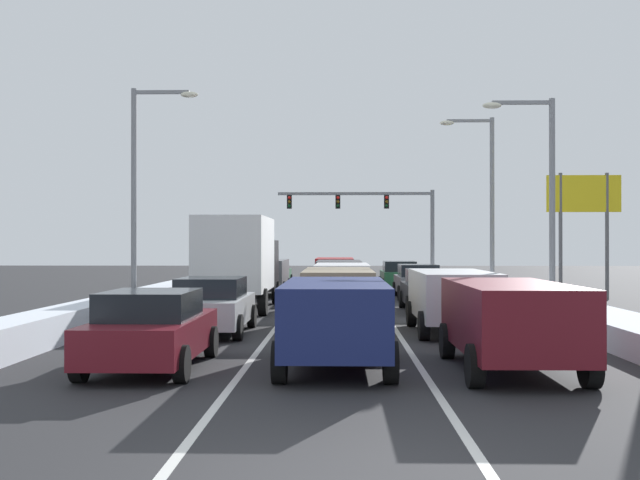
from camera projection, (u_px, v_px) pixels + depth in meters
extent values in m
plane|color=#28282B|center=(336.00, 315.00, 26.56)|extent=(122.10, 122.10, 0.00)
cube|color=silver|center=(379.00, 304.00, 31.22)|extent=(0.14, 51.66, 0.01)
cube|color=silver|center=(294.00, 304.00, 31.30)|extent=(0.14, 51.66, 0.01)
cube|color=silver|center=(512.00, 297.00, 31.08)|extent=(1.86, 51.66, 0.62)
cube|color=silver|center=(162.00, 295.00, 31.44)|extent=(1.20, 51.66, 0.75)
cube|color=maroon|center=(510.00, 316.00, 14.72)|extent=(1.95, 4.90, 1.25)
cube|color=black|center=(543.00, 313.00, 12.32)|extent=(1.56, 0.06, 0.55)
cube|color=red|center=(494.00, 336.00, 12.34)|extent=(0.20, 0.08, 0.28)
cube|color=red|center=(593.00, 337.00, 12.31)|extent=(0.20, 0.08, 0.28)
cylinder|color=black|center=(447.00, 341.00, 16.44)|extent=(0.25, 0.74, 0.74)
cylinder|color=black|center=(538.00, 341.00, 16.40)|extent=(0.25, 0.74, 0.74)
cylinder|color=black|center=(475.00, 366.00, 13.05)|extent=(0.25, 0.74, 0.74)
cylinder|color=black|center=(590.00, 366.00, 13.00)|extent=(0.25, 0.74, 0.74)
cube|color=#B7BABF|center=(452.00, 294.00, 21.16)|extent=(1.95, 4.90, 1.25)
cube|color=black|center=(467.00, 289.00, 18.75)|extent=(1.56, 0.06, 0.55)
cube|color=red|center=(434.00, 305.00, 18.78)|extent=(0.20, 0.08, 0.28)
cube|color=red|center=(500.00, 305.00, 18.74)|extent=(0.20, 0.08, 0.28)
cylinder|color=black|center=(411.00, 314.00, 22.88)|extent=(0.25, 0.74, 0.74)
cylinder|color=black|center=(477.00, 314.00, 22.83)|extent=(0.25, 0.74, 0.74)
cylinder|color=black|center=(424.00, 326.00, 19.48)|extent=(0.25, 0.74, 0.74)
cylinder|color=black|center=(501.00, 326.00, 19.43)|extent=(0.25, 0.74, 0.74)
cube|color=black|center=(430.00, 294.00, 27.94)|extent=(1.82, 4.50, 0.70)
cube|color=black|center=(431.00, 277.00, 27.80)|extent=(1.64, 2.20, 0.55)
cube|color=red|center=(417.00, 294.00, 25.76)|extent=(0.24, 0.08, 0.14)
cube|color=red|center=(459.00, 294.00, 25.73)|extent=(0.24, 0.08, 0.14)
cylinder|color=black|center=(402.00, 299.00, 29.52)|extent=(0.22, 0.66, 0.66)
cylinder|color=black|center=(449.00, 299.00, 29.47)|extent=(0.22, 0.66, 0.66)
cylinder|color=black|center=(409.00, 306.00, 26.42)|extent=(0.22, 0.66, 0.66)
cylinder|color=black|center=(462.00, 306.00, 26.37)|extent=(0.22, 0.66, 0.66)
cube|color=slate|center=(418.00, 284.00, 34.72)|extent=(1.82, 4.50, 0.70)
cube|color=black|center=(418.00, 271.00, 34.58)|extent=(1.64, 2.20, 0.55)
cube|color=red|center=(406.00, 284.00, 32.54)|extent=(0.24, 0.08, 0.14)
cube|color=red|center=(440.00, 284.00, 32.51)|extent=(0.24, 0.08, 0.14)
cylinder|color=black|center=(395.00, 289.00, 36.29)|extent=(0.22, 0.66, 0.66)
cylinder|color=black|center=(434.00, 289.00, 36.25)|extent=(0.22, 0.66, 0.66)
cylinder|color=black|center=(400.00, 293.00, 33.20)|extent=(0.22, 0.66, 0.66)
cylinder|color=black|center=(442.00, 293.00, 33.15)|extent=(0.22, 0.66, 0.66)
cube|color=#1E5633|center=(399.00, 278.00, 41.30)|extent=(1.82, 4.50, 0.70)
cube|color=black|center=(399.00, 266.00, 41.15)|extent=(1.64, 2.20, 0.55)
cube|color=red|center=(389.00, 277.00, 39.12)|extent=(0.24, 0.08, 0.14)
cube|color=red|center=(416.00, 277.00, 39.08)|extent=(0.24, 0.08, 0.14)
cylinder|color=black|center=(381.00, 282.00, 42.87)|extent=(0.22, 0.66, 0.66)
cylinder|color=black|center=(413.00, 282.00, 42.82)|extent=(0.22, 0.66, 0.66)
cylinder|color=black|center=(384.00, 285.00, 39.77)|extent=(0.22, 0.66, 0.66)
cylinder|color=black|center=(419.00, 285.00, 39.72)|extent=(0.22, 0.66, 0.66)
cube|color=navy|center=(336.00, 314.00, 15.15)|extent=(1.95, 4.90, 1.25)
cube|color=black|center=(335.00, 311.00, 12.74)|extent=(1.56, 0.06, 0.55)
cube|color=red|center=(287.00, 333.00, 12.77)|extent=(0.20, 0.08, 0.28)
cube|color=red|center=(383.00, 334.00, 12.73)|extent=(0.20, 0.08, 0.28)
cylinder|color=black|center=(292.00, 338.00, 16.87)|extent=(0.25, 0.74, 0.74)
cylinder|color=black|center=(380.00, 339.00, 16.82)|extent=(0.25, 0.74, 0.74)
cylinder|color=black|center=(280.00, 362.00, 13.47)|extent=(0.25, 0.74, 0.74)
cylinder|color=black|center=(391.00, 363.00, 13.42)|extent=(0.25, 0.74, 0.74)
cube|color=#937F60|center=(338.00, 291.00, 22.49)|extent=(1.95, 4.90, 1.25)
cube|color=black|center=(338.00, 286.00, 20.08)|extent=(1.56, 0.06, 0.55)
cube|color=red|center=(308.00, 301.00, 20.11)|extent=(0.20, 0.08, 0.28)
cube|color=red|center=(368.00, 301.00, 20.07)|extent=(0.20, 0.08, 0.28)
cylinder|color=black|center=(307.00, 310.00, 24.21)|extent=(0.25, 0.74, 0.74)
cylinder|color=black|center=(369.00, 310.00, 24.16)|extent=(0.25, 0.74, 0.74)
cylinder|color=black|center=(302.00, 321.00, 20.81)|extent=(0.25, 0.74, 0.74)
cylinder|color=black|center=(374.00, 321.00, 20.76)|extent=(0.25, 0.74, 0.74)
cube|color=silver|center=(342.00, 281.00, 28.98)|extent=(1.95, 4.90, 1.25)
cube|color=black|center=(342.00, 276.00, 26.57)|extent=(1.56, 0.06, 0.55)
cube|color=red|center=(319.00, 287.00, 26.60)|extent=(0.20, 0.08, 0.28)
cube|color=red|center=(365.00, 287.00, 26.56)|extent=(0.20, 0.08, 0.28)
cylinder|color=black|center=(318.00, 296.00, 30.70)|extent=(0.25, 0.74, 0.74)
cylinder|color=black|center=(366.00, 296.00, 30.65)|extent=(0.25, 0.74, 0.74)
cylinder|color=black|center=(315.00, 302.00, 27.30)|extent=(0.25, 0.74, 0.74)
cylinder|color=black|center=(370.00, 303.00, 27.25)|extent=(0.25, 0.74, 0.74)
cube|color=#38383D|center=(339.00, 275.00, 34.88)|extent=(1.95, 4.90, 1.25)
cube|color=black|center=(339.00, 270.00, 32.47)|extent=(1.56, 0.06, 0.55)
cube|color=red|center=(320.00, 279.00, 32.50)|extent=(0.20, 0.08, 0.28)
cube|color=red|center=(358.00, 279.00, 32.46)|extent=(0.20, 0.08, 0.28)
cylinder|color=black|center=(319.00, 288.00, 36.60)|extent=(0.25, 0.74, 0.74)
cylinder|color=black|center=(359.00, 288.00, 36.55)|extent=(0.25, 0.74, 0.74)
cylinder|color=black|center=(316.00, 292.00, 33.20)|extent=(0.25, 0.74, 0.74)
cylinder|color=black|center=(361.00, 292.00, 33.15)|extent=(0.25, 0.74, 0.74)
cube|color=maroon|center=(335.00, 270.00, 41.50)|extent=(1.95, 4.90, 1.25)
cube|color=black|center=(334.00, 266.00, 39.10)|extent=(1.56, 0.06, 0.55)
cube|color=red|center=(319.00, 273.00, 39.12)|extent=(0.20, 0.08, 0.28)
cube|color=red|center=(350.00, 273.00, 39.08)|extent=(0.20, 0.08, 0.28)
cylinder|color=black|center=(318.00, 281.00, 43.22)|extent=(0.25, 0.74, 0.74)
cylinder|color=black|center=(352.00, 281.00, 43.17)|extent=(0.25, 0.74, 0.74)
cylinder|color=black|center=(316.00, 284.00, 39.82)|extent=(0.25, 0.74, 0.74)
cylinder|color=black|center=(353.00, 284.00, 39.78)|extent=(0.25, 0.74, 0.74)
cube|color=maroon|center=(152.00, 336.00, 15.09)|extent=(1.82, 4.50, 0.70)
cube|color=black|center=(150.00, 305.00, 14.95)|extent=(1.64, 2.20, 0.55)
cube|color=red|center=(78.00, 344.00, 12.91)|extent=(0.24, 0.08, 0.14)
cube|color=red|center=(162.00, 344.00, 12.88)|extent=(0.24, 0.08, 0.14)
cylinder|color=black|center=(128.00, 341.00, 16.66)|extent=(0.22, 0.66, 0.66)
cylinder|color=black|center=(211.00, 342.00, 16.62)|extent=(0.22, 0.66, 0.66)
cylinder|color=black|center=(79.00, 364.00, 13.56)|extent=(0.22, 0.66, 0.66)
cylinder|color=black|center=(182.00, 364.00, 13.52)|extent=(0.22, 0.66, 0.66)
cube|color=#B7BABF|center=(212.00, 310.00, 21.03)|extent=(1.82, 4.50, 0.70)
cube|color=black|center=(211.00, 288.00, 20.88)|extent=(1.64, 2.20, 0.55)
cube|color=red|center=(169.00, 313.00, 18.85)|extent=(0.24, 0.08, 0.14)
cube|color=red|center=(226.00, 313.00, 18.81)|extent=(0.24, 0.08, 0.14)
cylinder|color=black|center=(190.00, 316.00, 22.60)|extent=(0.22, 0.66, 0.66)
cylinder|color=black|center=(252.00, 316.00, 22.55)|extent=(0.22, 0.66, 0.66)
cylinder|color=black|center=(167.00, 327.00, 19.50)|extent=(0.22, 0.66, 0.66)
cylinder|color=black|center=(238.00, 327.00, 19.45)|extent=(0.22, 0.66, 0.66)
cube|color=black|center=(247.00, 265.00, 31.38)|extent=(2.35, 2.20, 2.00)
cube|color=silver|center=(235.00, 254.00, 27.79)|extent=(2.35, 5.00, 2.60)
cylinder|color=black|center=(221.00, 292.00, 31.71)|extent=(0.28, 0.92, 0.92)
cylinder|color=black|center=(276.00, 292.00, 31.65)|extent=(0.28, 0.92, 0.92)
cylinder|color=black|center=(196.00, 302.00, 26.31)|extent=(0.28, 0.92, 0.92)
cylinder|color=black|center=(263.00, 302.00, 26.25)|extent=(0.28, 0.92, 0.92)
cube|color=slate|center=(265.00, 273.00, 36.74)|extent=(1.95, 4.90, 1.25)
cube|color=black|center=(260.00, 269.00, 34.33)|extent=(1.56, 0.06, 0.55)
cube|color=red|center=(242.00, 277.00, 34.36)|extent=(0.20, 0.08, 0.28)
cube|color=red|center=(278.00, 277.00, 34.32)|extent=(0.20, 0.08, 0.28)
cylinder|color=black|center=(249.00, 286.00, 38.46)|extent=(0.25, 0.74, 0.74)
cylinder|color=black|center=(288.00, 286.00, 38.41)|extent=(0.25, 0.74, 0.74)
cylinder|color=black|center=(240.00, 290.00, 35.06)|extent=(0.25, 0.74, 0.74)
cylinder|color=black|center=(283.00, 290.00, 35.01)|extent=(0.25, 0.74, 0.74)
cube|color=#1E5633|center=(273.00, 276.00, 43.84)|extent=(1.82, 4.50, 0.70)
cube|color=black|center=(273.00, 265.00, 43.70)|extent=(1.64, 2.20, 0.55)
cube|color=red|center=(256.00, 275.00, 41.66)|extent=(0.24, 0.08, 0.14)
cube|color=red|center=(282.00, 275.00, 41.63)|extent=(0.24, 0.08, 0.14)
cylinder|color=black|center=(260.00, 280.00, 45.41)|extent=(0.22, 0.66, 0.66)
cylinder|color=black|center=(290.00, 280.00, 45.37)|extent=(0.22, 0.66, 0.66)
cylinder|color=black|center=(254.00, 283.00, 42.31)|extent=(0.22, 0.66, 0.66)
cylinder|color=black|center=(287.00, 283.00, 42.27)|extent=(0.22, 0.66, 0.66)
cylinder|color=slate|center=(432.00, 234.00, 54.58)|extent=(0.28, 0.28, 6.20)
cube|color=slate|center=(355.00, 194.00, 54.73)|extent=(10.80, 0.20, 0.20)
cube|color=black|center=(387.00, 202.00, 54.67)|extent=(0.34, 0.34, 0.95)
sphere|color=red|center=(387.00, 198.00, 54.49)|extent=(0.22, 0.22, 0.22)
sphere|color=#593F0C|center=(387.00, 202.00, 54.49)|extent=(0.22, 0.22, 0.22)
sphere|color=#0C3819|center=(387.00, 206.00, 54.49)|extent=(0.22, 0.22, 0.22)
cube|color=black|center=(338.00, 202.00, 54.76)|extent=(0.34, 0.34, 0.95)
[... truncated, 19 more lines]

